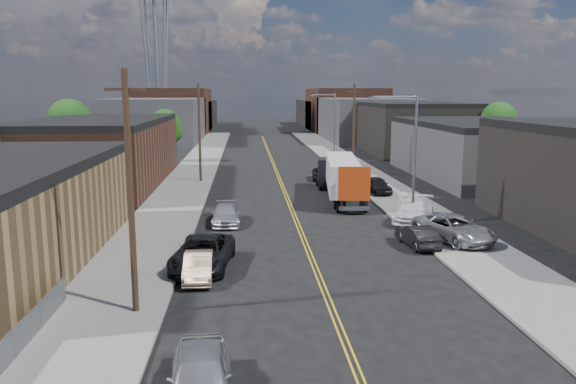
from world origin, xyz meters
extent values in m
plane|color=black|center=(0.00, 60.00, 0.00)|extent=(260.00, 260.00, 0.00)
cube|color=gold|center=(0.00, 45.00, 0.01)|extent=(0.32, 120.00, 0.01)
cube|color=slate|center=(-9.50, 45.00, 0.07)|extent=(5.00, 140.00, 0.15)
cube|color=slate|center=(9.50, 45.00, 0.07)|extent=(5.00, 140.00, 0.15)
cube|color=#4B2A1E|center=(-18.00, 44.00, 3.00)|extent=(12.00, 26.00, 6.00)
cube|color=black|center=(-18.00, 44.00, 6.30)|extent=(12.00, 26.00, 0.60)
cube|color=navy|center=(15.20, 20.00, 3.60)|extent=(0.30, 20.00, 0.80)
cube|color=#343436|center=(22.00, 46.00, 2.75)|extent=(14.00, 24.00, 5.50)
cube|color=black|center=(22.00, 46.00, 5.80)|extent=(14.00, 24.00, 0.60)
cube|color=black|center=(22.00, 72.00, 3.50)|extent=(14.00, 22.00, 7.00)
cube|color=black|center=(22.00, 72.00, 7.30)|extent=(14.00, 22.00, 0.60)
cube|color=#343436|center=(-20.00, 95.00, 4.00)|extent=(16.00, 30.00, 8.00)
cube|color=#343436|center=(20.00, 95.00, 4.00)|extent=(16.00, 30.00, 8.00)
cube|color=#4B2A1E|center=(-20.00, 120.00, 5.00)|extent=(16.00, 26.00, 10.00)
cube|color=#4B2A1E|center=(20.00, 120.00, 5.00)|extent=(16.00, 26.00, 10.00)
cube|color=black|center=(-20.00, 140.00, 3.50)|extent=(16.00, 40.00, 7.00)
cube|color=black|center=(20.00, 140.00, 3.50)|extent=(16.00, 40.00, 7.00)
cylinder|color=gray|center=(-22.00, 110.00, 15.00)|extent=(0.80, 0.80, 30.00)
cylinder|color=gray|center=(-23.76, 108.24, 15.00)|extent=(1.94, 1.94, 29.98)
cylinder|color=gray|center=(-20.24, 108.24, 15.00)|extent=(1.94, 1.94, 29.98)
cylinder|color=gray|center=(-23.76, 111.76, 15.00)|extent=(1.94, 1.94, 29.98)
cylinder|color=gray|center=(-20.24, 111.76, 15.00)|extent=(1.94, 1.94, 29.98)
cylinder|color=gray|center=(8.00, 25.00, 4.50)|extent=(0.18, 0.18, 9.00)
cylinder|color=gray|center=(6.50, 25.00, 8.80)|extent=(3.00, 0.12, 0.12)
cube|color=gray|center=(5.00, 25.00, 8.70)|extent=(0.60, 0.25, 0.18)
cylinder|color=gray|center=(8.00, 60.00, 4.50)|extent=(0.18, 0.18, 9.00)
cylinder|color=gray|center=(6.50, 60.00, 8.80)|extent=(3.00, 0.12, 0.12)
cube|color=gray|center=(5.00, 60.00, 8.70)|extent=(0.60, 0.25, 0.18)
cylinder|color=black|center=(-8.20, 10.00, 5.00)|extent=(0.26, 0.26, 10.00)
cube|color=black|center=(-8.20, 10.00, 9.20)|extent=(1.60, 0.12, 0.12)
cylinder|color=black|center=(-8.20, 45.00, 5.00)|extent=(0.26, 0.26, 10.00)
cube|color=black|center=(-8.20, 45.00, 9.20)|extent=(1.60, 0.12, 0.12)
cylinder|color=black|center=(8.20, 48.00, 5.00)|extent=(0.26, 0.26, 10.00)
cube|color=black|center=(8.20, 48.00, 9.20)|extent=(1.60, 0.12, 0.12)
cylinder|color=black|center=(-24.00, 55.00, 2.25)|extent=(0.36, 0.36, 4.50)
sphere|color=black|center=(-24.00, 55.00, 5.85)|extent=(5.04, 5.04, 5.04)
sphere|color=black|center=(-23.40, 55.30, 4.95)|extent=(3.96, 3.96, 3.96)
sphere|color=black|center=(-24.50, 54.60, 5.22)|extent=(3.60, 3.60, 3.60)
cylinder|color=black|center=(-14.00, 62.00, 1.88)|extent=(0.36, 0.36, 3.75)
sphere|color=black|center=(-14.00, 62.00, 4.88)|extent=(4.20, 4.20, 4.20)
sphere|color=black|center=(-13.40, 62.30, 4.12)|extent=(3.30, 3.30, 3.30)
sphere|color=black|center=(-14.50, 61.60, 4.35)|extent=(3.00, 3.00, 3.00)
cylinder|color=black|center=(30.00, 60.00, 2.12)|extent=(0.36, 0.36, 4.25)
sphere|color=black|center=(30.00, 60.00, 5.53)|extent=(4.76, 4.76, 4.76)
sphere|color=black|center=(30.60, 60.30, 4.68)|extent=(3.74, 3.74, 3.74)
sphere|color=black|center=(29.50, 59.60, 4.93)|extent=(3.40, 3.40, 3.40)
cube|color=#BEBEBE|center=(4.50, 33.76, 2.37)|extent=(3.62, 11.14, 2.55)
cube|color=#AE340D|center=(4.50, 28.29, 2.37)|extent=(2.39, 0.40, 2.57)
cube|color=gray|center=(4.50, 28.29, 0.50)|extent=(2.31, 0.86, 0.25)
cube|color=black|center=(4.50, 40.50, 1.41)|extent=(2.60, 3.16, 2.83)
cylinder|color=black|center=(4.50, 29.69, 0.46)|extent=(2.46, 1.18, 0.91)
cylinder|color=black|center=(4.50, 40.50, 0.46)|extent=(2.37, 1.17, 0.91)
imported|color=#ABAEB0|center=(-5.00, 3.10, 0.79)|extent=(2.10, 4.73, 1.58)
imported|color=#9B7F65|center=(-5.96, 14.26, 0.65)|extent=(1.49, 3.98, 1.30)
imported|color=black|center=(-5.88, 16.00, 0.83)|extent=(3.43, 6.24, 1.66)
imported|color=#B1B2B6|center=(-5.00, 26.07, 0.67)|extent=(1.91, 4.60, 1.33)
imported|color=black|center=(6.60, 19.28, 0.66)|extent=(1.80, 4.11, 1.31)
imported|color=#A4A6A9|center=(9.03, 19.86, 0.94)|extent=(4.42, 6.21, 1.57)
imported|color=white|center=(8.20, 25.40, 0.92)|extent=(4.39, 5.68, 1.53)
imported|color=black|center=(8.20, 36.52, 0.87)|extent=(2.20, 4.43, 1.45)
imported|color=black|center=(4.50, 45.61, 0.64)|extent=(2.58, 4.79, 1.28)
camera|label=1|loc=(-3.58, -12.50, 9.08)|focal=35.00mm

